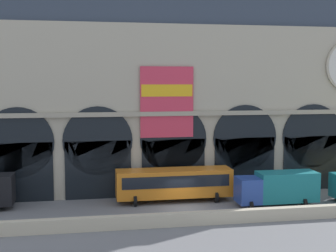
% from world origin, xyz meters
% --- Properties ---
extents(ground_plane, '(200.00, 200.00, 0.00)m').
position_xyz_m(ground_plane, '(0.00, 0.00, 0.00)').
color(ground_plane, slate).
extents(quay_parapet_wall, '(90.00, 0.70, 1.06)m').
position_xyz_m(quay_parapet_wall, '(0.00, -4.63, 0.53)').
color(quay_parapet_wall, beige).
rests_on(quay_parapet_wall, ground).
extents(station_building, '(46.10, 6.08, 21.10)m').
position_xyz_m(station_building, '(0.03, 7.84, 10.28)').
color(station_building, '#B2A891').
rests_on(station_building, ground).
extents(bus_center, '(11.00, 3.25, 3.10)m').
position_xyz_m(bus_center, '(-0.37, 2.71, 1.78)').
color(bus_center, orange).
rests_on(bus_center, ground).
extents(box_truck_mideast, '(7.50, 2.91, 3.12)m').
position_xyz_m(box_truck_mideast, '(8.75, -0.43, 1.70)').
color(box_truck_mideast, '#28479E').
rests_on(box_truck_mideast, ground).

